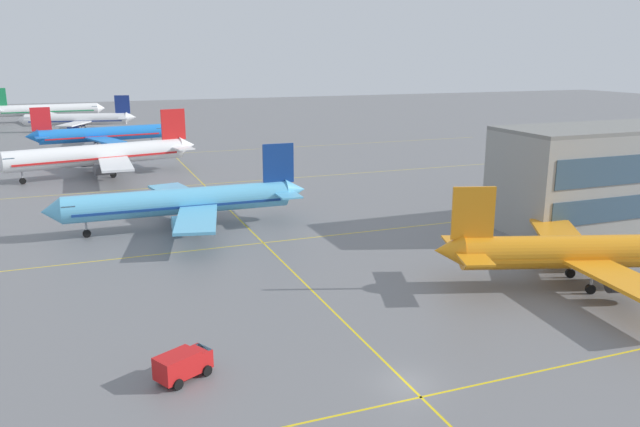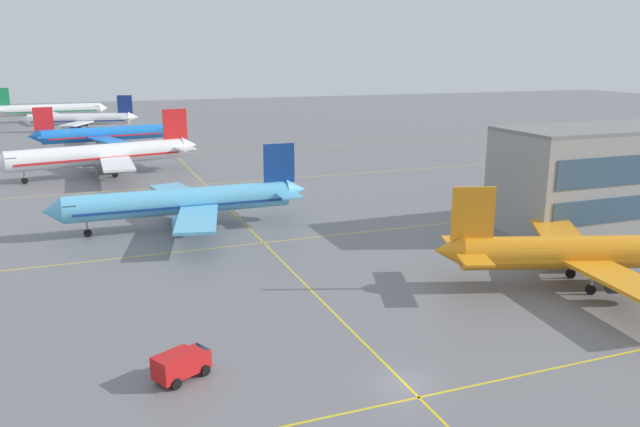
% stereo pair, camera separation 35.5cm
% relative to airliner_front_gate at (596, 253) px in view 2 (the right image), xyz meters
% --- Properties ---
extents(ground_plane, '(600.00, 600.00, 0.00)m').
position_rel_airliner_front_gate_xyz_m(ground_plane, '(-27.33, -10.61, -3.57)').
color(ground_plane, slate).
extents(airliner_front_gate, '(32.78, 28.03, 10.45)m').
position_rel_airliner_front_gate_xyz_m(airliner_front_gate, '(0.00, 0.00, 0.00)').
color(airliner_front_gate, orange).
rests_on(airliner_front_gate, ground).
extents(airliner_second_row, '(35.05, 30.34, 10.93)m').
position_rel_airliner_front_gate_xyz_m(airliner_second_row, '(-35.39, 36.96, 0.16)').
color(airliner_second_row, '#5BB7E5').
rests_on(airliner_second_row, ground).
extents(airliner_third_row, '(39.18, 33.26, 12.25)m').
position_rel_airliner_front_gate_xyz_m(airliner_third_row, '(-44.29, 80.67, 0.62)').
color(airliner_third_row, white).
rests_on(airliner_third_row, ground).
extents(airliner_far_left_stand, '(35.01, 29.94, 10.89)m').
position_rel_airliner_front_gate_xyz_m(airliner_far_left_stand, '(-42.59, 118.34, 0.15)').
color(airliner_far_left_stand, blue).
rests_on(airliner_far_left_stand, ground).
extents(airliner_far_right_stand, '(34.72, 29.49, 10.87)m').
position_rel_airliner_front_gate_xyz_m(airliner_far_right_stand, '(-47.44, 159.55, 0.14)').
color(airliner_far_right_stand, white).
rests_on(airliner_far_right_stand, ground).
extents(airliner_distant_taxiway, '(38.43, 33.18, 11.96)m').
position_rel_airliner_front_gate_xyz_m(airliner_distant_taxiway, '(-57.38, 194.51, 0.52)').
color(airliner_distant_taxiway, white).
rests_on(airliner_distant_taxiway, ground).
extents(taxiway_markings, '(169.32, 172.12, 0.01)m').
position_rel_airliner_front_gate_xyz_m(taxiway_markings, '(-27.33, 46.06, -3.56)').
color(taxiway_markings, yellow).
rests_on(taxiway_markings, ground).
extents(service_truck_red_van, '(4.49, 3.59, 2.10)m').
position_rel_airliner_front_gate_xyz_m(service_truck_red_van, '(-42.15, -4.10, -2.39)').
color(service_truck_red_van, red).
rests_on(service_truck_red_van, ground).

